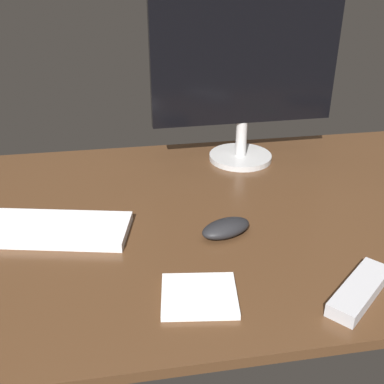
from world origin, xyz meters
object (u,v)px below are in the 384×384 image
at_px(notepad, 199,296).
at_px(monitor, 246,57).
at_px(keyboard, 19,228).
at_px(computer_mouse, 226,228).
at_px(tv_remote, 360,290).

bearing_deg(notepad, monitor, 68.51).
xyz_separation_m(keyboard, notepad, (0.33, -0.27, -0.00)).
bearing_deg(computer_mouse, notepad, -136.46).
bearing_deg(notepad, computer_mouse, 64.13).
height_order(computer_mouse, tv_remote, computer_mouse).
xyz_separation_m(monitor, tv_remote, (0.05, -0.60, -0.27)).
relative_size(monitor, computer_mouse, 4.59).
bearing_deg(keyboard, computer_mouse, 1.55).
xyz_separation_m(tv_remote, notepad, (-0.27, 0.04, -0.01)).
height_order(monitor, tv_remote, monitor).
bearing_deg(notepad, tv_remote, -8.56).
bearing_deg(computer_mouse, monitor, 50.19).
relative_size(monitor, keyboard, 1.10).
distance_m(monitor, computer_mouse, 0.48).
xyz_separation_m(monitor, computer_mouse, (-0.13, -0.37, -0.27)).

